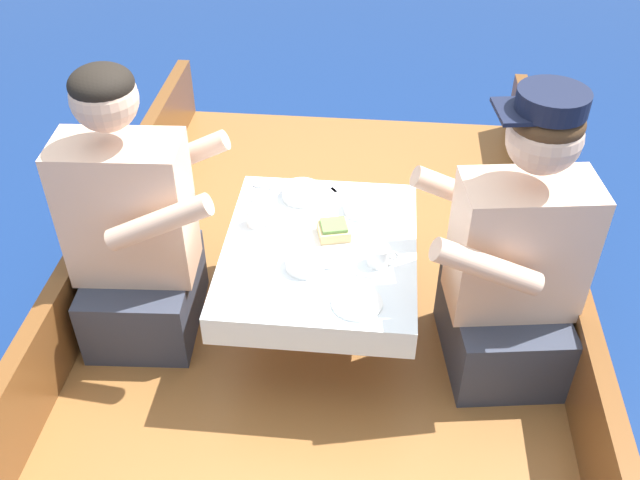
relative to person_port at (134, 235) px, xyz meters
The scene contains 19 objects.
ground_plane 0.91m from the person_port, ahead, with size 60.00×60.00×0.00m, color navy.
boat_deck 0.82m from the person_port, ahead, with size 1.78×3.26×0.27m, color brown.
gunwale_port 0.36m from the person_port, 169.12° to the right, with size 0.06×3.26×0.30m, color brown.
gunwale_starboard 1.50m from the person_port, ahead, with size 0.06×3.26×0.30m, color brown.
cockpit_table 0.62m from the person_port, ahead, with size 0.64×0.76×0.39m.
person_port is the anchor object (origin of this frame).
person_starboard 1.24m from the person_port, ahead, with size 0.56×0.50×1.01m.
plate_sandwich 0.66m from the person_port, ahead, with size 0.19×0.19×0.01m.
plate_bread 0.79m from the person_port, 17.72° to the right, with size 0.16×0.16×0.01m.
sandwich 0.66m from the person_port, ahead, with size 0.12×0.12×0.05m.
bowl_port_near 0.78m from the person_port, 17.03° to the left, with size 0.12×0.12×0.04m.
bowl_starboard_near 0.59m from the person_port, ahead, with size 0.13×0.13×0.04m.
bowl_center_far 0.60m from the person_port, 29.12° to the left, with size 0.14×0.14×0.04m.
coffee_cup_port 0.41m from the person_port, 17.00° to the left, with size 0.09×0.07×0.06m.
coffee_cup_starboard 0.81m from the person_port, ahead, with size 0.10×0.07×0.06m.
utensil_fork_starboard 0.73m from the person_port, 24.45° to the left, with size 0.12×0.15×0.00m.
utensil_spoon_starboard 0.69m from the person_port, ahead, with size 0.17×0.05×0.01m.
utensil_spoon_center 0.52m from the person_port, 40.45° to the left, with size 0.17×0.06×0.01m.
utensil_knife_port 0.47m from the person_port, 26.78° to the left, with size 0.15×0.10×0.00m.
Camera 1 is at (0.18, -1.74, 2.14)m, focal length 40.00 mm.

